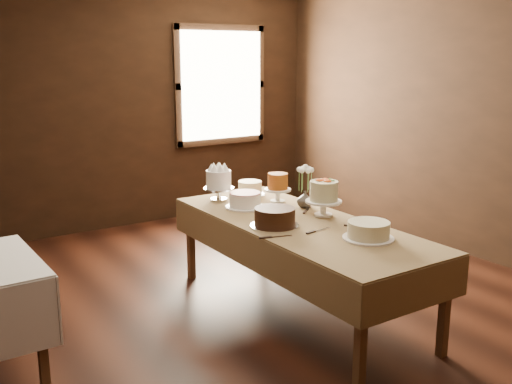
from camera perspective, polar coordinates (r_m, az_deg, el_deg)
The scene contains 19 objects.
floor at distance 4.61m, azimuth 1.40°, elevation -12.05°, with size 5.00×6.00×0.01m, color black.
wall_back at distance 6.88m, azimuth -13.09°, elevation 8.11°, with size 5.00×0.02×2.80m, color black.
wall_right at distance 6.00m, azimuth 21.65°, elevation 6.83°, with size 0.02×6.00×2.80m, color black.
window at distance 7.37m, azimuth -3.36°, elevation 10.30°, with size 1.10×0.05×1.30m, color #FFEABF.
display_table at distance 4.49m, azimuth 4.22°, elevation -3.56°, with size 0.93×2.36×0.73m.
cake_meringue at distance 5.10m, azimuth -3.64°, elevation 0.56°, with size 0.26×0.26×0.28m.
cake_speckled at distance 5.30m, azimuth -0.59°, elevation 0.35°, with size 0.28×0.28×0.13m.
cake_lattice at distance 4.86m, azimuth -1.07°, elevation -0.87°, with size 0.33×0.33×0.12m.
cake_caramel at distance 5.02m, azimuth 2.12°, elevation 0.25°, with size 0.24×0.24×0.27m.
cake_chocolate at distance 4.33m, azimuth 1.83°, elevation -2.51°, with size 0.41×0.41×0.14m.
cake_flowers at distance 4.62m, azimuth 6.58°, elevation -0.81°, with size 0.29×0.29×0.29m.
cake_cream at distance 4.11m, azimuth 10.86°, elevation -3.72°, with size 0.37×0.37×0.12m.
cake_server_a at distance 4.29m, azimuth 6.44°, elevation -3.62°, with size 0.24×0.03×0.01m, color silver.
cake_server_b at distance 4.40m, azimuth 10.68°, elevation -3.32°, with size 0.24×0.03×0.01m, color silver.
cake_server_c at distance 4.69m, azimuth 1.59°, elevation -2.06°, with size 0.24×0.03×0.01m, color silver.
cake_server_d at distance 4.85m, azimuth 5.10°, elevation -1.61°, with size 0.24×0.03×0.01m, color silver.
cake_server_e at distance 4.10m, azimuth 2.52°, elevation -4.33°, with size 0.24×0.03×0.01m, color silver.
flower_vase at distance 4.87m, azimuth 4.76°, elevation -0.73°, with size 0.13×0.13×0.14m, color #2D2823.
flower_bouquet at distance 4.83m, azimuth 4.80°, elevation 1.46°, with size 0.14×0.14×0.20m, color white, non-canonical shape.
Camera 1 is at (-2.39, -3.42, 1.96)m, focal length 41.21 mm.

